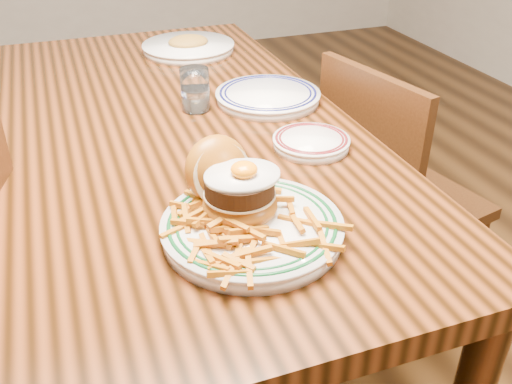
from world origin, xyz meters
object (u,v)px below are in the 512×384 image
object	(u,v)px
table	(172,155)
chair_right	(390,195)
side_plate	(311,142)
main_plate	(246,212)

from	to	relation	value
table	chair_right	xyz separation A→B (m)	(0.62, -0.05, -0.21)
table	chair_right	size ratio (longest dim) A/B	1.91
side_plate	chair_right	bearing A→B (deg)	6.58
chair_right	main_plate	size ratio (longest dim) A/B	2.57
chair_right	main_plate	bearing A→B (deg)	24.32
main_plate	side_plate	distance (m)	0.35
chair_right	side_plate	distance (m)	0.51
table	side_plate	xyz separation A→B (m)	(0.26, -0.24, 0.10)
chair_right	main_plate	distance (m)	0.81
table	side_plate	bearing A→B (deg)	-41.97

